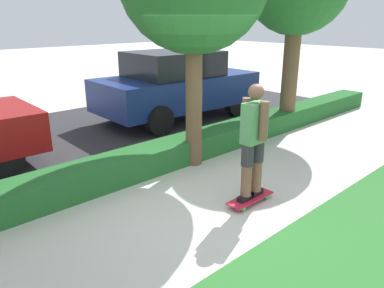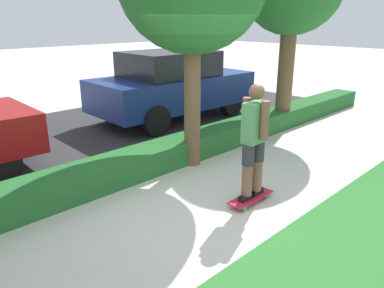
{
  "view_description": "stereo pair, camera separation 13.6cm",
  "coord_description": "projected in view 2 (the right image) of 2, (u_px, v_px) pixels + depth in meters",
  "views": [
    {
      "loc": [
        -3.32,
        -3.17,
        2.46
      ],
      "look_at": [
        0.19,
        0.6,
        0.72
      ],
      "focal_mm": 35.0,
      "sensor_mm": 36.0,
      "label": 1
    },
    {
      "loc": [
        -3.42,
        -3.08,
        2.46
      ],
      "look_at": [
        0.19,
        0.6,
        0.72
      ],
      "focal_mm": 35.0,
      "sensor_mm": 36.0,
      "label": 2
    }
  ],
  "objects": [
    {
      "name": "ground_plane",
      "position": [
        213.0,
        206.0,
        5.14
      ],
      "size": [
        60.0,
        60.0,
        0.0
      ],
      "primitive_type": "plane",
      "color": "beige"
    },
    {
      "name": "skateboard",
      "position": [
        251.0,
        198.0,
        5.23
      ],
      "size": [
        0.76,
        0.24,
        0.09
      ],
      "color": "red",
      "rests_on": "ground_plane"
    },
    {
      "name": "skater_person",
      "position": [
        254.0,
        139.0,
        4.95
      ],
      "size": [
        0.48,
        0.41,
        1.58
      ],
      "color": "black",
      "rests_on": "skateboard"
    },
    {
      "name": "parked_car_middle",
      "position": [
        172.0,
        85.0,
        9.35
      ],
      "size": [
        4.16,
        2.01,
        1.69
      ],
      "rotation": [
        0.0,
        0.0,
        -0.04
      ],
      "color": "navy",
      "rests_on": "ground_plane"
    },
    {
      "name": "hedge_row",
      "position": [
        141.0,
        162.0,
        6.15
      ],
      "size": [
        15.15,
        0.6,
        0.42
      ],
      "color": "#236028",
      "rests_on": "ground_plane"
    },
    {
      "name": "street_asphalt",
      "position": [
        68.0,
        139.0,
        7.98
      ],
      "size": [
        15.15,
        5.0,
        0.01
      ],
      "color": "#2D2D30",
      "rests_on": "ground_plane"
    }
  ]
}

